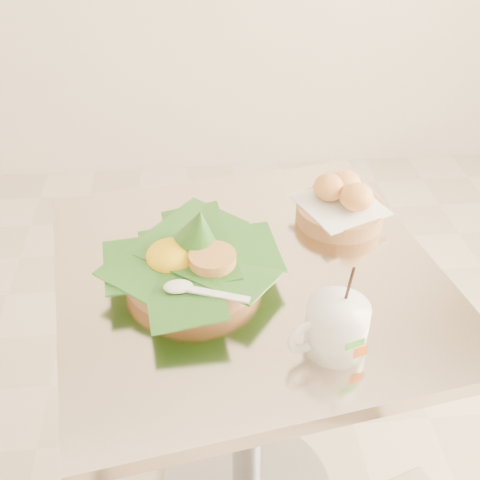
{
  "coord_description": "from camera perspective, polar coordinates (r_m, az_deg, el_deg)",
  "views": [
    {
      "loc": [
        0.02,
        -0.84,
        1.45
      ],
      "look_at": [
        0.1,
        0.03,
        0.82
      ],
      "focal_mm": 45.0,
      "sensor_mm": 36.0,
      "label": 1
    }
  ],
  "objects": [
    {
      "name": "cafe_table",
      "position": [
        1.27,
        0.74,
        -10.66
      ],
      "size": [
        0.81,
        0.81,
        0.75
      ],
      "rotation": [
        0.0,
        0.0,
        0.17
      ],
      "color": "gray",
      "rests_on": "floor"
    },
    {
      "name": "bread_basket",
      "position": [
        1.26,
        9.55,
        3.43
      ],
      "size": [
        0.2,
        0.2,
        0.09
      ],
      "rotation": [
        0.0,
        0.0,
        -0.39
      ],
      "color": "#B4854D",
      "rests_on": "cafe_table"
    },
    {
      "name": "coffee_mug",
      "position": [
        0.96,
        9.02,
        -8.11
      ],
      "size": [
        0.13,
        0.1,
        0.17
      ],
      "rotation": [
        0.0,
        0.0,
        0.35
      ],
      "color": "white",
      "rests_on": "cafe_table"
    },
    {
      "name": "rice_basket",
      "position": [
        1.09,
        -4.54,
        -1.7
      ],
      "size": [
        0.31,
        0.31,
        0.16
      ],
      "rotation": [
        0.0,
        0.0,
        -0.06
      ],
      "color": "#B4854D",
      "rests_on": "cafe_table"
    }
  ]
}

